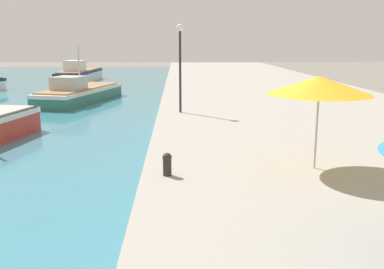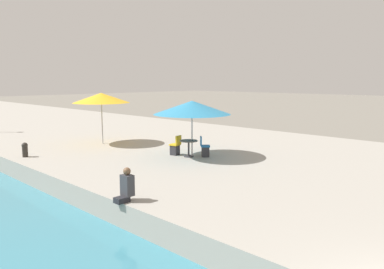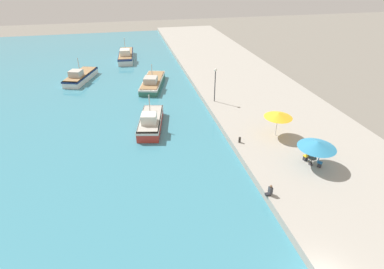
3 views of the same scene
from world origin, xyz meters
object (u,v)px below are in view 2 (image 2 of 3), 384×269
cafe_chair_right (205,149)px  person_at_quay (126,187)px  cafe_umbrella_white (101,98)px  cafe_table (189,145)px  cafe_umbrella_pink (192,108)px  mooring_bollard (25,149)px  cafe_chair_left (175,148)px

cafe_chair_right → person_at_quay: bearing=-22.6°
cafe_umbrella_white → cafe_table: bearing=-82.4°
cafe_umbrella_pink → cafe_chair_right: size_ratio=3.76×
cafe_chair_right → cafe_umbrella_white: bearing=-123.7°
mooring_bollard → person_at_quay: bearing=-93.6°
cafe_umbrella_white → cafe_chair_right: cafe_umbrella_white is taller
cafe_table → cafe_umbrella_pink: bearing=-32.2°
mooring_bollard → cafe_table: bearing=-45.5°
cafe_table → cafe_chair_right: 0.75m
person_at_quay → cafe_table: bearing=28.6°
person_at_quay → cafe_umbrella_pink: bearing=27.4°
cafe_umbrella_pink → mooring_bollard: (-5.25, 5.29, -1.86)m
person_at_quay → cafe_chair_right: bearing=22.7°
cafe_chair_left → cafe_chair_right: same height
cafe_chair_left → cafe_table: bearing=-90.0°
cafe_chair_left → cafe_chair_right: bearing=-73.4°
cafe_umbrella_pink → cafe_chair_left: 2.06m
cafe_umbrella_white → cafe_chair_left: cafe_umbrella_white is taller
cafe_chair_left → person_at_quay: person_at_quay is taller
cafe_umbrella_pink → mooring_bollard: size_ratio=5.23×
cafe_umbrella_pink → mooring_bollard: cafe_umbrella_pink is taller
cafe_chair_right → person_at_quay: person_at_quay is taller
cafe_umbrella_white → person_at_quay: cafe_umbrella_white is taller
cafe_umbrella_white → mooring_bollard: 4.88m
cafe_umbrella_pink → cafe_umbrella_white: 5.92m
cafe_umbrella_pink → person_at_quay: bearing=-152.6°
mooring_bollard → cafe_chair_left: bearing=-42.2°
cafe_chair_left → person_at_quay: bearing=-157.5°
cafe_table → cafe_chair_left: cafe_chair_left is taller
cafe_umbrella_white → person_at_quay: size_ratio=3.07×
cafe_umbrella_pink → cafe_umbrella_white: bearing=98.7°
cafe_table → person_at_quay: bearing=-151.4°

